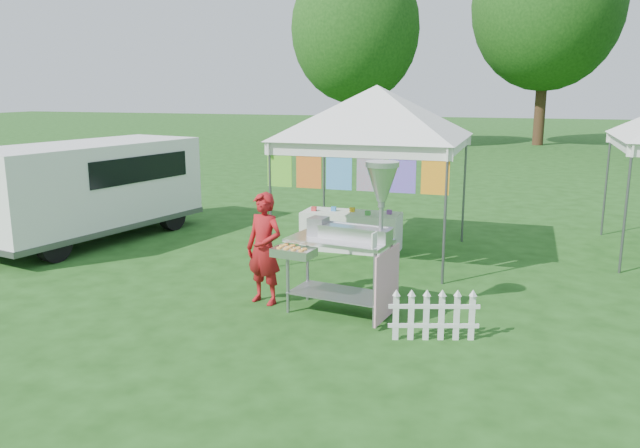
% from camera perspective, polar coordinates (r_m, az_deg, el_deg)
% --- Properties ---
extents(ground, '(120.00, 120.00, 0.00)m').
position_cam_1_polar(ground, '(8.19, -0.88, -8.74)').
color(ground, '#1A4313').
rests_on(ground, ground).
extents(canopy_main, '(4.24, 4.24, 3.45)m').
position_cam_1_polar(canopy_main, '(11.00, 5.24, 12.49)').
color(canopy_main, '#59595E').
rests_on(canopy_main, ground).
extents(tree_left, '(6.40, 6.40, 9.53)m').
position_cam_1_polar(tree_left, '(32.48, 3.26, 17.38)').
color(tree_left, '#362713').
rests_on(tree_left, ground).
extents(tree_mid, '(7.60, 7.60, 11.52)m').
position_cam_1_polar(tree_mid, '(35.46, 20.10, 18.38)').
color(tree_mid, '#362713').
rests_on(tree_mid, ground).
extents(donut_cart, '(1.58, 0.98, 2.05)m').
position_cam_1_polar(donut_cart, '(7.99, 3.16, -0.23)').
color(donut_cart, gray).
rests_on(donut_cart, ground).
extents(vendor, '(0.65, 0.51, 1.56)m').
position_cam_1_polar(vendor, '(8.62, -5.12, -2.25)').
color(vendor, maroon).
rests_on(vendor, ground).
extents(cargo_van, '(2.72, 4.86, 1.90)m').
position_cam_1_polar(cargo_van, '(13.10, -20.05, 3.14)').
color(cargo_van, white).
rests_on(cargo_van, ground).
extents(picket_fence, '(1.04, 0.35, 0.56)m').
position_cam_1_polar(picket_fence, '(7.58, 10.36, -8.38)').
color(picket_fence, white).
rests_on(picket_fence, ground).
extents(display_table, '(1.80, 0.70, 0.70)m').
position_cam_1_polar(display_table, '(11.57, 2.86, -0.64)').
color(display_table, white).
rests_on(display_table, ground).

